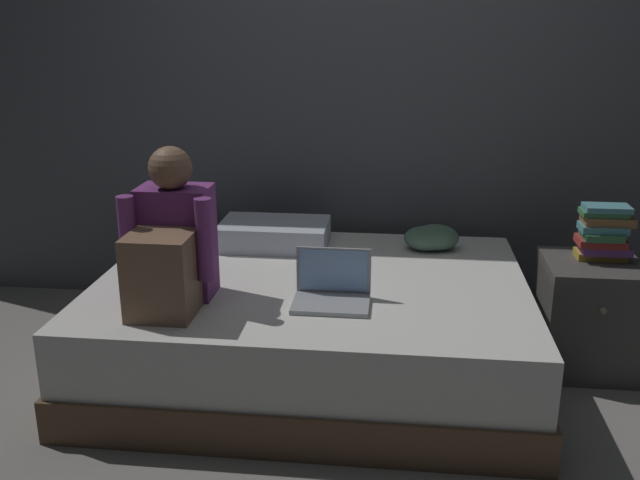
{
  "coord_description": "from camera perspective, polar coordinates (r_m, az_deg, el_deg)",
  "views": [
    {
      "loc": [
        0.18,
        -2.69,
        1.62
      ],
      "look_at": [
        -0.14,
        0.1,
        0.72
      ],
      "focal_mm": 39.04,
      "sensor_mm": 36.0,
      "label": 1
    }
  ],
  "objects": [
    {
      "name": "pillow",
      "position": [
        3.66,
        -3.76,
        0.5
      ],
      "size": [
        0.56,
        0.36,
        0.13
      ],
      "primitive_type": "cube",
      "color": "silver",
      "rests_on": "bed"
    },
    {
      "name": "wall_back",
      "position": [
        3.9,
        4.0,
        13.76
      ],
      "size": [
        5.6,
        0.1,
        2.7
      ],
      "primitive_type": "cube",
      "color": "#4C4F54",
      "rests_on": "ground_plane"
    },
    {
      "name": "laptop",
      "position": [
        2.94,
        0.99,
        -4.12
      ],
      "size": [
        0.32,
        0.23,
        0.22
      ],
      "color": "#9EA0A5",
      "rests_on": "bed"
    },
    {
      "name": "bed",
      "position": [
        3.32,
        -0.64,
        -6.96
      ],
      "size": [
        2.0,
        1.5,
        0.47
      ],
      "color": "brown",
      "rests_on": "ground_plane"
    },
    {
      "name": "clothes_pile",
      "position": [
        3.64,
        9.1,
        0.19
      ],
      "size": [
        0.28,
        0.21,
        0.13
      ],
      "color": "#4C6B56",
      "rests_on": "bed"
    },
    {
      "name": "ground_plane",
      "position": [
        3.15,
        2.39,
        -13.25
      ],
      "size": [
        8.0,
        8.0,
        0.0
      ],
      "primitive_type": "plane",
      "color": "gray"
    },
    {
      "name": "book_stack",
      "position": [
        3.48,
        22.22,
        0.54
      ],
      "size": [
        0.24,
        0.17,
        0.26
      ],
      "color": "gold",
      "rests_on": "nightstand"
    },
    {
      "name": "person_sitting",
      "position": [
        2.94,
        -12.14,
        -0.48
      ],
      "size": [
        0.39,
        0.44,
        0.66
      ],
      "color": "#75337A",
      "rests_on": "bed"
    },
    {
      "name": "nightstand",
      "position": [
        3.56,
        21.07,
        -5.77
      ],
      "size": [
        0.44,
        0.46,
        0.54
      ],
      "color": "#474442",
      "rests_on": "ground_plane"
    }
  ]
}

